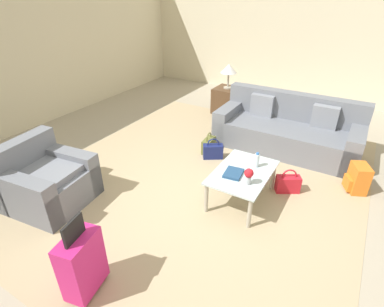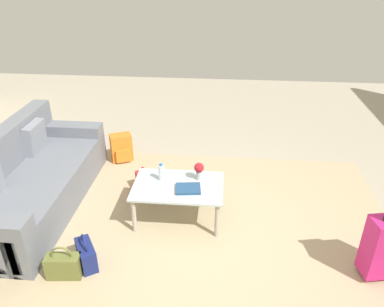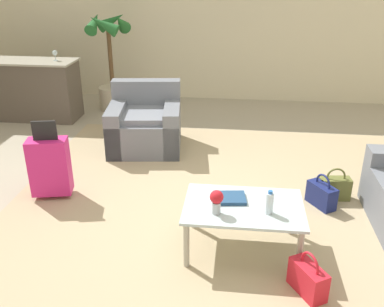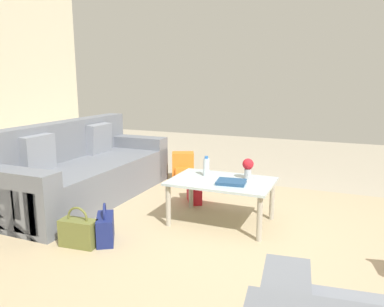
{
  "view_description": "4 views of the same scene",
  "coord_description": "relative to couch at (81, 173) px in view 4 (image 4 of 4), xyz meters",
  "views": [
    {
      "loc": [
        -2.68,
        -1.57,
        2.49
      ],
      "look_at": [
        0.1,
        0.07,
        0.69
      ],
      "focal_mm": 28.0,
      "sensor_mm": 36.0,
      "label": 1
    },
    {
      "loc": [
        -0.07,
        2.94,
        2.68
      ],
      "look_at": [
        0.22,
        -0.19,
        1.01
      ],
      "focal_mm": 35.0,
      "sensor_mm": 36.0,
      "label": 2
    },
    {
      "loc": [
        0.32,
        -3.59,
        2.28
      ],
      "look_at": [
        -0.08,
        -0.12,
        0.72
      ],
      "focal_mm": 40.0,
      "sensor_mm": 36.0,
      "label": 3
    },
    {
      "loc": [
        -0.7,
        2.87,
        1.43
      ],
      "look_at": [
        0.69,
        -0.44,
        0.69
      ],
      "focal_mm": 35.0,
      "sensor_mm": 36.0,
      "label": 4
    }
  ],
  "objects": [
    {
      "name": "ground_plane",
      "position": [
        -2.2,
        0.6,
        -0.31
      ],
      "size": [
        12.0,
        12.0,
        0.0
      ],
      "primitive_type": "plane",
      "color": "#A89E89"
    },
    {
      "name": "area_rug",
      "position": [
        -1.6,
        0.8,
        -0.3
      ],
      "size": [
        5.2,
        4.4,
        0.01
      ],
      "primitive_type": "cube",
      "color": "tan",
      "rests_on": "ground"
    },
    {
      "name": "couch",
      "position": [
        0.0,
        0.0,
        0.0
      ],
      "size": [
        0.95,
        2.35,
        0.91
      ],
      "color": "slate",
      "rests_on": "ground"
    },
    {
      "name": "coffee_table",
      "position": [
        -1.8,
        0.1,
        0.08
      ],
      "size": [
        0.99,
        0.66,
        0.44
      ],
      "color": "silver",
      "rests_on": "ground"
    },
    {
      "name": "water_bottle",
      "position": [
        -1.6,
        0.0,
        0.23
      ],
      "size": [
        0.06,
        0.06,
        0.2
      ],
      "color": "silver",
      "rests_on": "coffee_table"
    },
    {
      "name": "coffee_table_book",
      "position": [
        -1.92,
        0.18,
        0.15
      ],
      "size": [
        0.29,
        0.24,
        0.03
      ],
      "primitive_type": "cube",
      "rotation": [
        0.0,
        0.0,
        0.12
      ],
      "color": "navy",
      "rests_on": "coffee_table"
    },
    {
      "name": "flower_vase",
      "position": [
        -2.02,
        -0.05,
        0.26
      ],
      "size": [
        0.11,
        0.11,
        0.21
      ],
      "color": "#B2B7BC",
      "rests_on": "coffee_table"
    },
    {
      "name": "handbag_navy",
      "position": [
        -1.0,
        0.92,
        -0.18
      ],
      "size": [
        0.29,
        0.34,
        0.36
      ],
      "color": "navy",
      "rests_on": "ground"
    },
    {
      "name": "handbag_red",
      "position": [
        -1.31,
        -0.39,
        -0.18
      ],
      "size": [
        0.28,
        0.35,
        0.36
      ],
      "color": "red",
      "rests_on": "ground"
    },
    {
      "name": "handbag_olive",
      "position": [
        -0.85,
        1.08,
        -0.18
      ],
      "size": [
        0.33,
        0.17,
        0.36
      ],
      "color": "olive",
      "rests_on": "ground"
    },
    {
      "name": "backpack_orange",
      "position": [
        -0.8,
        -1.19,
        -0.11
      ],
      "size": [
        0.36,
        0.33,
        0.4
      ],
      "color": "orange",
      "rests_on": "ground"
    }
  ]
}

